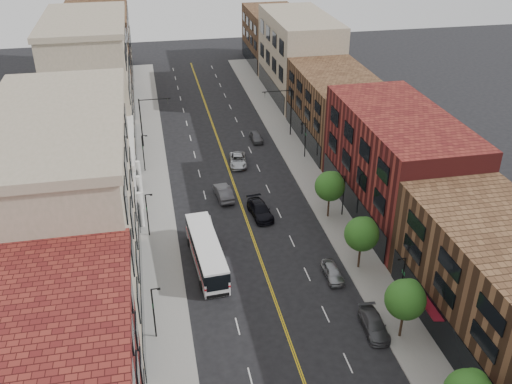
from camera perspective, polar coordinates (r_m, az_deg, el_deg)
sidewalk_left at (r=72.90m, az=-10.12°, el=0.43°), size 4.00×110.00×0.15m
sidewalk_right at (r=75.56m, az=5.16°, el=1.85°), size 4.00×110.00×0.15m
bldg_l_tanoffice at (r=49.85m, az=-17.95°, el=-3.10°), size 10.00×22.00×18.00m
bldg_l_white at (r=67.92m, az=-16.15°, el=1.20°), size 10.00×14.00×8.00m
bldg_l_far_a at (r=81.73m, az=-16.03°, el=9.75°), size 10.00×20.00×18.00m
bldg_l_far_b at (r=101.27m, az=-15.36°, el=12.53°), size 10.00×20.00×15.00m
bldg_l_far_c at (r=118.15m, az=-15.18°, el=16.05°), size 10.00×16.00×20.00m
bldg_r_mid at (r=66.12m, az=13.86°, el=2.69°), size 10.00×22.00×12.00m
bldg_r_far_a at (r=84.35m, az=8.05°, el=8.28°), size 10.00×20.00×10.00m
bldg_r_far_b at (r=102.80m, az=4.33°, el=13.40°), size 10.00×22.00×14.00m
bldg_r_far_c at (r=121.94m, az=1.76°, el=15.19°), size 10.00×18.00×11.00m
tree_r_1 at (r=48.96m, az=14.78°, el=-10.21°), size 3.40×3.40×5.59m
tree_r_2 at (r=56.28m, az=10.59°, el=-4.03°), size 3.40×3.40×5.59m
tree_r_3 at (r=64.32m, az=7.46°, el=0.69°), size 3.40×3.40×5.59m
lamp_l_1 at (r=48.75m, az=-10.16°, el=-11.56°), size 0.81×0.55×5.05m
lamp_l_2 at (r=61.89m, az=-10.79°, el=-2.05°), size 0.81×0.55×5.05m
lamp_l_3 at (r=76.13m, az=-11.19°, el=4.03°), size 0.81×0.55×5.05m
lamp_r_1 at (r=53.00m, az=14.41°, el=-8.34°), size 0.81×0.55×5.05m
lamp_r_2 at (r=65.29m, az=8.72°, el=-0.11°), size 0.81×0.55×5.05m
lamp_r_3 at (r=78.92m, az=4.92°, el=5.40°), size 0.81×0.55×5.05m
signal_mast_left at (r=82.87m, az=-10.97°, el=7.39°), size 4.49×0.18×7.20m
signal_mast_right at (r=85.29m, az=3.05°, el=8.50°), size 4.49×0.18×7.20m
city_bus at (r=57.28m, az=-4.98°, el=-5.90°), size 3.22×11.35×2.88m
car_parked_mid at (r=51.18m, az=11.71°, el=-12.87°), size 2.09×4.63×1.32m
car_parked_far at (r=56.44m, az=7.67°, el=-7.93°), size 1.58×3.92×1.33m
car_lane_behind at (r=69.32m, az=-3.26°, el=-0.04°), size 2.07×4.93×1.58m
car_lane_a at (r=65.63m, az=0.41°, el=-1.81°), size 2.68×5.40×1.51m
car_lane_b at (r=77.57m, az=-1.81°, el=3.21°), size 2.88×5.15×1.36m
car_lane_c at (r=84.87m, az=0.01°, el=5.53°), size 1.64×3.81×1.28m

